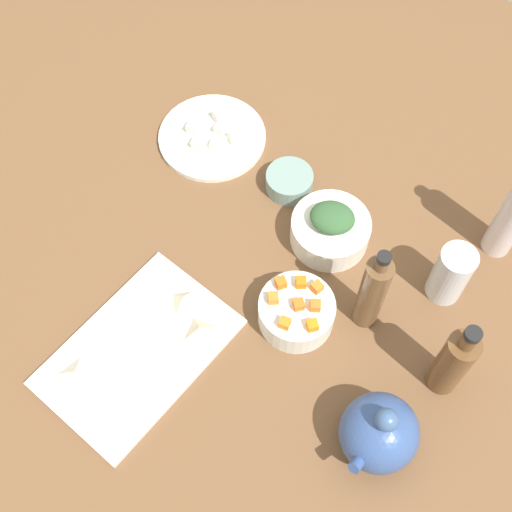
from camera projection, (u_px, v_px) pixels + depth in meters
tabletop at (256, 272)px, 132.85cm from camera, size 190.00×190.00×3.00cm
cutting_board at (138, 352)px, 122.91cm from camera, size 34.47×23.17×1.00cm
plate_tofu at (212, 137)px, 145.93cm from camera, size 22.62×22.62×1.20cm
bowl_greens at (330, 231)px, 132.17cm from camera, size 15.18×15.18×5.84cm
bowl_carrots at (296, 312)px, 123.99cm from camera, size 13.79×13.79×5.84cm
bowl_small_side at (289, 181)px, 138.75cm from camera, size 9.51×9.51×4.08cm
teapot at (379, 433)px, 110.34cm from camera, size 14.85×12.85×15.29cm
bottle_0 at (453, 362)px, 113.11cm from camera, size 5.48×5.48×21.42cm
bottle_2 at (372, 292)px, 118.05cm from camera, size 4.75×4.75×22.85cm
drinking_glass_0 at (451, 274)px, 123.65cm from camera, size 6.63×6.63×13.05cm
carrot_cube_0 at (273, 298)px, 121.12cm from camera, size 2.54×2.54×1.80cm
carrot_cube_1 at (299, 305)px, 120.52cm from camera, size 2.53×2.53×1.80cm
carrot_cube_2 at (317, 287)px, 122.15cm from camera, size 2.17×2.17×1.80cm
carrot_cube_3 at (285, 323)px, 118.83cm from camera, size 2.22×2.22×1.80cm
carrot_cube_4 at (281, 283)px, 122.56cm from camera, size 2.48×2.48×1.80cm
carrot_cube_5 at (300, 284)px, 122.44cm from camera, size 2.54×2.54×1.80cm
carrot_cube_6 at (312, 325)px, 118.63cm from camera, size 2.52×2.52×1.80cm
carrot_cube_7 at (315, 306)px, 120.43cm from camera, size 2.50×2.50×1.80cm
chopped_greens_mound at (332, 218)px, 127.98cm from camera, size 9.85×10.53×3.72cm
tofu_cube_0 at (193, 128)px, 145.01cm from camera, size 2.68×2.68×2.20cm
tofu_cube_1 at (219, 115)px, 146.61cm from camera, size 2.80×2.80×2.20cm
tofu_cube_2 at (235, 137)px, 143.80cm from camera, size 3.07×3.07×2.20cm
tofu_cube_3 at (216, 145)px, 142.81cm from camera, size 2.72×2.72×2.20cm
tofu_cube_4 at (221, 129)px, 144.82cm from camera, size 2.43×2.43×2.20cm
tofu_cube_5 at (198, 143)px, 143.02cm from camera, size 2.71×2.71×2.20cm
dumpling_0 at (185, 300)px, 125.65cm from camera, size 4.66×4.60×3.02cm
dumpling_1 at (200, 331)px, 122.86cm from camera, size 6.52×6.51×2.77cm
dumpling_2 at (76, 373)px, 119.33cm from camera, size 7.24×7.31×2.22cm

